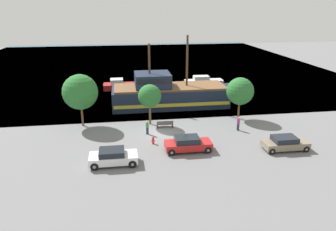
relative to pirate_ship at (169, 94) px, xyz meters
name	(u,v)px	position (x,y,z in m)	size (l,w,h in m)	color
ground_plane	(158,132)	(-2.57, -9.62, -1.71)	(160.00, 160.00, 0.00)	slate
water_surface	(136,63)	(-2.57, 34.38, -1.71)	(80.00, 80.00, 0.00)	#33566B
pirate_ship	(169,94)	(0.00, 0.00, 0.00)	(16.91, 5.56, 9.53)	#192338
moored_boat_dockside	(119,85)	(-6.75, 10.33, -1.06)	(5.10, 2.52, 1.72)	maroon
moored_boat_outer	(203,82)	(7.55, 10.38, -1.02)	(6.42, 2.03, 1.77)	silver
parked_car_curb_front	(113,157)	(-7.37, -16.55, -0.99)	(4.19, 2.01, 1.42)	white
parked_car_curb_mid	(188,144)	(-0.34, -14.77, -0.99)	(4.43, 1.92, 1.44)	#B21E1E
parked_car_curb_rear	(285,143)	(8.99, -15.85, -1.04)	(4.29, 1.92, 1.35)	#7F705B
fire_hydrant	(153,140)	(-3.46, -12.64, -1.30)	(0.42, 0.25, 0.76)	red
bench_promenade_east	(165,124)	(-1.67, -8.40, -1.27)	(1.87, 0.45, 0.85)	#4C4742
pedestrian_walking_near	(238,124)	(6.29, -10.31, -0.92)	(0.32, 0.32, 1.57)	#232838
pedestrian_walking_far	(147,127)	(-3.80, -9.96, -0.94)	(0.32, 0.32, 1.53)	#232838
tree_row_east	(80,92)	(-10.97, -6.23, 2.29)	(3.98, 3.98, 6.00)	brown
tree_row_mideast	(150,96)	(-3.21, -6.83, 1.67)	(2.66, 2.66, 4.73)	brown
tree_row_midwest	(240,91)	(7.68, -6.55, 1.75)	(3.28, 3.28, 5.11)	brown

